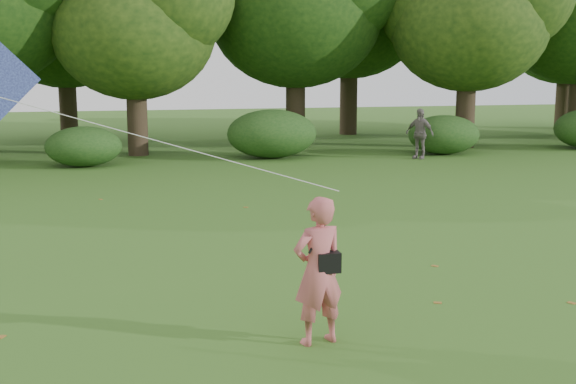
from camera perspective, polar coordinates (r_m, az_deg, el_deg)
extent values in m
plane|color=#265114|center=(10.37, 4.22, -10.01)|extent=(100.00, 100.00, 0.00)
imported|color=#C15B5D|center=(9.23, 2.40, -6.24)|extent=(0.79, 0.62, 1.93)
imported|color=slate|center=(28.14, 10.35, 4.56)|extent=(1.10, 1.16, 1.93)
cube|color=black|center=(9.20, 3.18, -5.55)|extent=(0.30, 0.20, 0.26)
cylinder|color=black|center=(9.07, 2.49, -3.35)|extent=(0.33, 0.14, 0.47)
cylinder|color=white|center=(9.56, -12.30, 4.53)|extent=(4.98, 2.15, 1.37)
cylinder|color=#3A2D1E|center=(29.34, -11.83, 5.92)|extent=(0.80, 0.80, 3.15)
ellipsoid|color=#1E3F11|center=(29.30, -12.07, 12.44)|extent=(6.40, 6.40, 5.44)
cylinder|color=#3A2D1E|center=(32.32, 0.60, 6.95)|extent=(0.86, 0.86, 3.67)
ellipsoid|color=#1E3F11|center=(32.35, 0.61, 13.92)|extent=(7.60, 7.60, 6.46)
cylinder|color=#3A2D1E|center=(32.51, 13.84, 6.47)|extent=(0.83, 0.83, 3.43)
ellipsoid|color=#1E3F11|center=(32.51, 14.11, 12.78)|extent=(6.80, 6.80, 5.78)
cylinder|color=#3A2D1E|center=(36.85, -16.99, 6.76)|extent=(0.84, 0.84, 3.50)
ellipsoid|color=#1E3F11|center=(36.85, -17.29, 12.47)|extent=(7.00, 7.00, 5.95)
cylinder|color=#3A2D1E|center=(37.76, 4.81, 7.62)|extent=(0.90, 0.90, 4.02)
ellipsoid|color=#1E3F11|center=(37.82, 4.91, 13.92)|extent=(7.80, 7.80, 6.63)
cylinder|color=#3A2D1E|center=(44.11, 20.94, 7.04)|extent=(0.85, 0.85, 3.57)
ellipsoid|color=#1E3F11|center=(44.12, 21.24, 11.92)|extent=(7.20, 7.20, 6.12)
ellipsoid|color=#264919|center=(26.52, -15.85, 3.48)|extent=(2.66, 2.09, 1.42)
ellipsoid|color=#264919|center=(27.94, -1.29, 4.63)|extent=(3.50, 2.75, 1.88)
ellipsoid|color=#264919|center=(29.81, 12.22, 4.45)|extent=(2.94, 2.31, 1.58)
cube|color=brown|center=(11.24, 11.74, -8.56)|extent=(0.14, 0.12, 0.01)
cube|color=brown|center=(18.25, -3.36, -1.21)|extent=(0.14, 0.13, 0.01)
cube|color=brown|center=(11.81, 21.50, -8.16)|extent=(0.13, 0.14, 0.01)
cube|color=brown|center=(19.94, -14.59, -0.56)|extent=(0.12, 0.14, 0.01)
cube|color=brown|center=(10.41, -21.71, -10.59)|extent=(0.12, 0.14, 0.01)
cube|color=brown|center=(13.21, 11.53, -5.75)|extent=(0.14, 0.14, 0.01)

